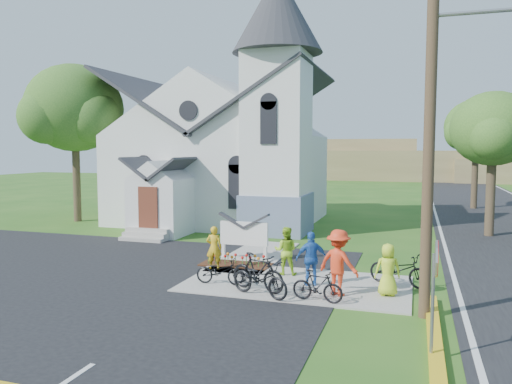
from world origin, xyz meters
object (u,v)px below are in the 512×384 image
(cyclist_2, at_px, (311,259))
(bike_4, at_px, (399,269))
(cyclist_0, at_px, (214,247))
(cyclist_4, at_px, (388,270))
(bike_0, at_px, (220,271))
(church_sign, at_px, (244,234))
(utility_pole, at_px, (433,103))
(bike_2, at_px, (260,279))
(cyclist_1, at_px, (286,251))
(stop_sign, at_px, (435,274))
(bike_1, at_px, (258,272))
(cyclist_3, at_px, (339,262))
(bike_3, at_px, (317,286))

(cyclist_2, height_order, bike_4, cyclist_2)
(cyclist_0, distance_m, cyclist_4, 6.18)
(bike_0, height_order, cyclist_4, cyclist_4)
(church_sign, relative_size, utility_pole, 0.22)
(church_sign, height_order, bike_4, church_sign)
(bike_2, bearing_deg, cyclist_2, -15.18)
(bike_4, bearing_deg, cyclist_4, -171.75)
(cyclist_2, bearing_deg, cyclist_1, -67.37)
(stop_sign, relative_size, bike_2, 1.27)
(utility_pole, distance_m, cyclist_0, 8.92)
(cyclist_2, bearing_deg, bike_1, 14.83)
(cyclist_0, relative_size, bike_4, 0.79)
(church_sign, relative_size, bike_0, 1.41)
(bike_1, bearing_deg, cyclist_3, -63.16)
(cyclist_4, bearing_deg, cyclist_0, -28.55)
(cyclist_3, bearing_deg, bike_2, 42.95)
(stop_sign, xyz_separation_m, cyclist_4, (-1.12, 4.20, -0.97))
(cyclist_0, relative_size, bike_1, 0.81)
(bike_3, bearing_deg, bike_2, 98.80)
(church_sign, relative_size, cyclist_4, 1.45)
(cyclist_2, xyz_separation_m, cyclist_3, (0.95, -0.78, 0.12))
(bike_0, relative_size, cyclist_4, 1.03)
(bike_0, bearing_deg, stop_sign, -124.54)
(cyclist_1, bearing_deg, cyclist_3, 130.79)
(church_sign, relative_size, bike_4, 1.14)
(bike_0, bearing_deg, church_sign, 4.40)
(church_sign, distance_m, cyclist_3, 5.49)
(cyclist_4, bearing_deg, cyclist_3, 0.92)
(cyclist_2, distance_m, bike_3, 1.71)
(church_sign, height_order, cyclist_0, church_sign)
(utility_pole, xyz_separation_m, bike_1, (-4.77, 0.80, -4.79))
(cyclist_1, distance_m, cyclist_3, 2.77)
(bike_0, relative_size, bike_3, 1.06)
(stop_sign, distance_m, cyclist_3, 4.61)
(stop_sign, relative_size, cyclist_2, 1.47)
(utility_pole, relative_size, cyclist_0, 6.55)
(cyclist_3, bearing_deg, church_sign, -18.72)
(utility_pole, distance_m, cyclist_3, 5.14)
(cyclist_2, height_order, bike_3, cyclist_2)
(bike_0, relative_size, cyclist_1, 0.96)
(cyclist_1, xyz_separation_m, cyclist_2, (1.10, -1.07, 0.03))
(utility_pole, relative_size, bike_2, 5.10)
(church_sign, bearing_deg, stop_sign, -48.12)
(bike_2, relative_size, cyclist_4, 1.29)
(bike_2, relative_size, bike_3, 1.34)
(church_sign, xyz_separation_m, cyclist_4, (5.51, -3.20, -0.22))
(utility_pole, height_order, stop_sign, utility_pole)
(church_sign, distance_m, cyclist_2, 4.26)
(cyclist_1, xyz_separation_m, cyclist_4, (3.41, -1.46, -0.05))
(bike_0, xyz_separation_m, cyclist_3, (3.69, -0.02, 0.55))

